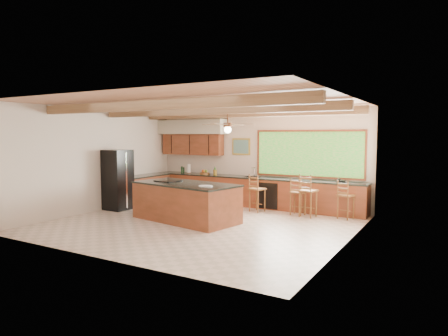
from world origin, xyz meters
The scene contains 9 objects.
ground centered at (0.00, 0.00, 0.00)m, with size 7.20×7.20×0.00m, color beige.
room_shell centered at (-0.17, 0.65, 2.21)m, with size 7.27×6.54×3.02m.
counter_run centered at (-0.82, 2.52, 0.46)m, with size 7.12×3.10×1.23m.
island centered at (-0.56, 0.15, 0.49)m, with size 3.01×1.80×1.01m.
refrigerator centered at (-3.22, 0.40, 0.89)m, with size 0.71×0.69×1.79m.
bar_stool_a centered at (0.53, 2.13, 0.65)m, with size 0.48×0.48×1.10m.
bar_stool_b centered at (1.71, 2.26, 0.63)m, with size 0.39×0.39×1.06m.
bar_stool_c centered at (3.00, 2.39, 0.62)m, with size 0.47×0.47×1.04m.
bar_stool_d centered at (2.04, 2.14, 0.70)m, with size 0.48×0.48×1.19m.
Camera 1 is at (5.47, -8.22, 2.23)m, focal length 32.00 mm.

